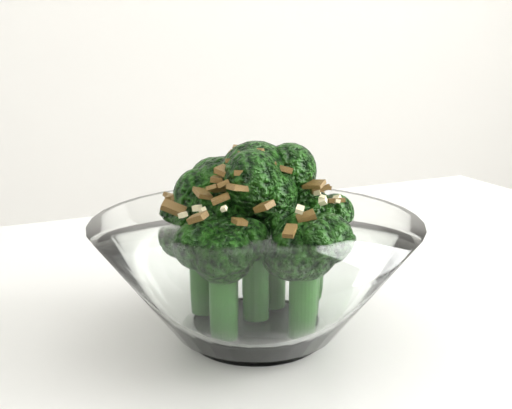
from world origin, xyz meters
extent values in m
cylinder|color=white|center=(0.13, 0.21, 0.75)|extent=(0.08, 0.08, 0.01)
cylinder|color=#1D5015|center=(0.13, 0.21, 0.80)|extent=(0.02, 0.02, 0.08)
sphere|color=#17460D|center=(0.13, 0.21, 0.85)|extent=(0.05, 0.05, 0.05)
cylinder|color=#1D5015|center=(0.15, 0.23, 0.80)|extent=(0.02, 0.02, 0.07)
sphere|color=#17460D|center=(0.15, 0.23, 0.84)|extent=(0.04, 0.04, 0.04)
cylinder|color=#1D5015|center=(0.16, 0.18, 0.79)|extent=(0.02, 0.02, 0.05)
sphere|color=#17460D|center=(0.16, 0.18, 0.82)|extent=(0.04, 0.04, 0.04)
cylinder|color=#1D5015|center=(0.14, 0.25, 0.78)|extent=(0.02, 0.02, 0.04)
sphere|color=#17460D|center=(0.14, 0.25, 0.81)|extent=(0.04, 0.04, 0.04)
cylinder|color=#1D5015|center=(0.12, 0.22, 0.80)|extent=(0.02, 0.02, 0.07)
sphere|color=#17460D|center=(0.12, 0.22, 0.84)|extent=(0.05, 0.05, 0.05)
cylinder|color=#1D5015|center=(0.17, 0.21, 0.79)|extent=(0.02, 0.02, 0.05)
sphere|color=#17460D|center=(0.17, 0.21, 0.82)|extent=(0.04, 0.04, 0.04)
cylinder|color=#1D5015|center=(0.11, 0.18, 0.78)|extent=(0.02, 0.02, 0.05)
sphere|color=#17460D|center=(0.11, 0.18, 0.82)|extent=(0.04, 0.04, 0.04)
cylinder|color=#1D5015|center=(0.17, 0.24, 0.78)|extent=(0.02, 0.02, 0.04)
sphere|color=#17460D|center=(0.17, 0.24, 0.81)|extent=(0.04, 0.04, 0.04)
cylinder|color=#1D5015|center=(0.10, 0.23, 0.79)|extent=(0.02, 0.02, 0.05)
sphere|color=#17460D|center=(0.10, 0.23, 0.82)|extent=(0.04, 0.04, 0.04)
cube|color=brown|center=(0.08, 0.24, 0.83)|extent=(0.01, 0.02, 0.01)
cube|color=brown|center=(0.11, 0.19, 0.85)|extent=(0.01, 0.01, 0.01)
cube|color=brown|center=(0.18, 0.20, 0.84)|extent=(0.01, 0.01, 0.00)
cube|color=brown|center=(0.14, 0.21, 0.87)|extent=(0.01, 0.01, 0.01)
cube|color=brown|center=(0.11, 0.21, 0.86)|extent=(0.01, 0.01, 0.01)
cube|color=brown|center=(0.16, 0.17, 0.84)|extent=(0.01, 0.01, 0.01)
cube|color=brown|center=(0.13, 0.23, 0.86)|extent=(0.01, 0.01, 0.01)
cube|color=brown|center=(0.13, 0.22, 0.87)|extent=(0.02, 0.01, 0.01)
cube|color=brown|center=(0.14, 0.16, 0.83)|extent=(0.01, 0.01, 0.01)
cube|color=brown|center=(0.17, 0.20, 0.85)|extent=(0.01, 0.01, 0.01)
cube|color=brown|center=(0.11, 0.25, 0.84)|extent=(0.01, 0.01, 0.01)
cube|color=brown|center=(0.15, 0.26, 0.84)|extent=(0.01, 0.01, 0.01)
cube|color=brown|center=(0.12, 0.18, 0.85)|extent=(0.02, 0.01, 0.01)
cube|color=brown|center=(0.10, 0.20, 0.85)|extent=(0.01, 0.01, 0.01)
cube|color=brown|center=(0.16, 0.21, 0.86)|extent=(0.01, 0.01, 0.01)
cube|color=brown|center=(0.14, 0.23, 0.86)|extent=(0.01, 0.01, 0.01)
cube|color=brown|center=(0.09, 0.22, 0.84)|extent=(0.01, 0.02, 0.01)
cube|color=brown|center=(0.09, 0.22, 0.84)|extent=(0.01, 0.02, 0.01)
cube|color=brown|center=(0.09, 0.23, 0.84)|extent=(0.01, 0.01, 0.01)
cube|color=brown|center=(0.17, 0.24, 0.85)|extent=(0.01, 0.02, 0.01)
cube|color=brown|center=(0.11, 0.19, 0.85)|extent=(0.01, 0.01, 0.01)
cube|color=brown|center=(0.12, 0.21, 0.87)|extent=(0.01, 0.01, 0.01)
cube|color=brown|center=(0.12, 0.19, 0.86)|extent=(0.01, 0.02, 0.01)
cube|color=brown|center=(0.17, 0.22, 0.85)|extent=(0.01, 0.01, 0.01)
cube|color=brown|center=(0.17, 0.24, 0.84)|extent=(0.01, 0.01, 0.00)
cube|color=brown|center=(0.09, 0.22, 0.84)|extent=(0.01, 0.01, 0.01)
cube|color=brown|center=(0.10, 0.24, 0.84)|extent=(0.02, 0.01, 0.01)
cube|color=brown|center=(0.14, 0.26, 0.84)|extent=(0.01, 0.01, 0.01)
cube|color=brown|center=(0.13, 0.22, 0.87)|extent=(0.02, 0.01, 0.00)
cube|color=brown|center=(0.15, 0.24, 0.85)|extent=(0.01, 0.01, 0.01)
cube|color=brown|center=(0.15, 0.20, 0.86)|extent=(0.01, 0.02, 0.01)
cube|color=brown|center=(0.12, 0.21, 0.86)|extent=(0.01, 0.01, 0.00)
cube|color=brown|center=(0.17, 0.20, 0.85)|extent=(0.01, 0.01, 0.01)
cube|color=brown|center=(0.11, 0.26, 0.84)|extent=(0.01, 0.02, 0.01)
cube|color=brown|center=(0.10, 0.18, 0.84)|extent=(0.01, 0.01, 0.01)
cube|color=brown|center=(0.11, 0.18, 0.85)|extent=(0.01, 0.01, 0.01)
cube|color=brown|center=(0.11, 0.22, 0.85)|extent=(0.01, 0.01, 0.01)
cube|color=brown|center=(0.12, 0.21, 0.86)|extent=(0.01, 0.01, 0.01)
cube|color=brown|center=(0.17, 0.21, 0.85)|extent=(0.01, 0.01, 0.01)
cube|color=brown|center=(0.13, 0.17, 0.84)|extent=(0.01, 0.01, 0.01)
cube|color=brown|center=(0.14, 0.19, 0.86)|extent=(0.01, 0.01, 0.01)
cube|color=brown|center=(0.11, 0.24, 0.85)|extent=(0.01, 0.01, 0.01)
cube|color=brown|center=(0.15, 0.23, 0.85)|extent=(0.01, 0.01, 0.01)
cube|color=brown|center=(0.11, 0.20, 0.86)|extent=(0.01, 0.01, 0.01)
cube|color=brown|center=(0.18, 0.25, 0.84)|extent=(0.01, 0.01, 0.01)
cube|color=brown|center=(0.08, 0.20, 0.84)|extent=(0.02, 0.01, 0.01)
cube|color=brown|center=(0.13, 0.20, 0.86)|extent=(0.01, 0.01, 0.01)
cube|color=brown|center=(0.13, 0.20, 0.87)|extent=(0.02, 0.01, 0.00)
cube|color=brown|center=(0.12, 0.17, 0.84)|extent=(0.01, 0.01, 0.00)
cube|color=brown|center=(0.14, 0.22, 0.86)|extent=(0.02, 0.01, 0.00)
cube|color=brown|center=(0.11, 0.20, 0.86)|extent=(0.01, 0.02, 0.00)
cube|color=brown|center=(0.13, 0.26, 0.84)|extent=(0.01, 0.01, 0.01)
cube|color=brown|center=(0.13, 0.22, 0.87)|extent=(0.01, 0.01, 0.01)
cube|color=brown|center=(0.14, 0.22, 0.86)|extent=(0.01, 0.02, 0.01)
cube|color=brown|center=(0.15, 0.26, 0.84)|extent=(0.02, 0.01, 0.01)
cube|color=beige|center=(0.17, 0.18, 0.84)|extent=(0.01, 0.01, 0.01)
cube|color=beige|center=(0.16, 0.25, 0.84)|extent=(0.01, 0.01, 0.00)
cube|color=beige|center=(0.10, 0.19, 0.84)|extent=(0.01, 0.01, 0.00)
cube|color=beige|center=(0.15, 0.17, 0.84)|extent=(0.01, 0.01, 0.01)
cube|color=beige|center=(0.18, 0.20, 0.84)|extent=(0.00, 0.00, 0.00)
cube|color=beige|center=(0.11, 0.24, 0.85)|extent=(0.00, 0.00, 0.00)
cube|color=beige|center=(0.11, 0.20, 0.86)|extent=(0.00, 0.00, 0.00)
cube|color=beige|center=(0.10, 0.18, 0.84)|extent=(0.00, 0.00, 0.00)
cube|color=beige|center=(0.17, 0.19, 0.85)|extent=(0.00, 0.00, 0.00)
cube|color=beige|center=(0.15, 0.25, 0.85)|extent=(0.00, 0.00, 0.00)
cube|color=beige|center=(0.18, 0.24, 0.84)|extent=(0.00, 0.01, 0.00)
cube|color=beige|center=(0.10, 0.23, 0.85)|extent=(0.01, 0.01, 0.00)
cube|color=beige|center=(0.09, 0.19, 0.84)|extent=(0.01, 0.01, 0.00)
cube|color=beige|center=(0.11, 0.17, 0.84)|extent=(0.00, 0.00, 0.00)
cube|color=beige|center=(0.17, 0.20, 0.85)|extent=(0.01, 0.01, 0.00)
cube|color=beige|center=(0.09, 0.22, 0.84)|extent=(0.00, 0.00, 0.00)
cube|color=beige|center=(0.18, 0.20, 0.84)|extent=(0.01, 0.01, 0.01)
cube|color=beige|center=(0.15, 0.23, 0.86)|extent=(0.01, 0.01, 0.00)
camera|label=1|loc=(0.07, -0.20, 0.94)|focal=50.00mm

